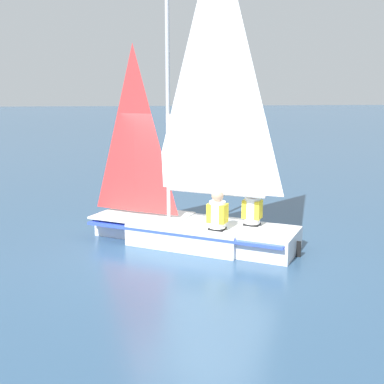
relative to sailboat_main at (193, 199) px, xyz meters
name	(u,v)px	position (x,y,z in m)	size (l,w,h in m)	color
ground_plane	(192,242)	(0.01, 0.02, -0.87)	(260.00, 260.00, 0.00)	#2D4C6B
sailboat_main	(193,199)	(0.00, 0.00, 0.00)	(3.50, 4.00, 5.97)	silver
sailor_helm	(217,219)	(-0.61, -0.32, -0.25)	(0.42, 0.43, 1.16)	black
sailor_crew	(252,215)	(-0.46, -1.05, -0.25)	(0.42, 0.43, 1.16)	black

